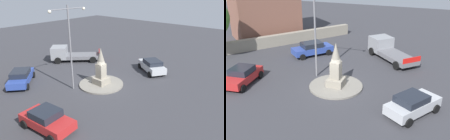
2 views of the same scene
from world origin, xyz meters
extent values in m
plane|color=#38383D|center=(0.00, 0.00, 0.00)|extent=(80.00, 80.00, 0.00)
cylinder|color=gray|center=(0.00, 0.00, 0.07)|extent=(4.43, 4.43, 0.15)
cube|color=gray|center=(0.00, 0.00, 0.46)|extent=(1.33, 1.33, 0.63)
cube|color=gray|center=(0.00, 0.00, 1.50)|extent=(0.78, 0.78, 1.45)
cone|color=gray|center=(0.00, 0.00, 3.02)|extent=(0.86, 0.86, 1.59)
cylinder|color=slate|center=(-2.42, 1.44, 3.90)|extent=(0.16, 0.16, 7.80)
cylinder|color=slate|center=(-3.31, 1.44, 7.48)|extent=(1.79, 0.08, 0.08)
cylinder|color=slate|center=(-1.52, 1.44, 7.48)|extent=(1.79, 0.08, 0.08)
sphere|color=#F2EACC|center=(-4.21, 1.44, 7.38)|extent=(0.28, 0.28, 0.28)
sphere|color=#F2EACC|center=(-0.63, 1.44, 7.38)|extent=(0.28, 0.28, 0.28)
cube|color=#B7BABF|center=(6.34, -1.97, 0.67)|extent=(3.67, 4.30, 0.70)
cube|color=#1E232D|center=(6.22, -2.14, 1.25)|extent=(2.44, 2.56, 0.47)
cylinder|color=black|center=(6.40, -0.32, 0.32)|extent=(0.54, 0.65, 0.64)
cylinder|color=black|center=(7.84, -1.28, 0.32)|extent=(0.54, 0.65, 0.64)
cylinder|color=black|center=(4.84, -2.66, 0.32)|extent=(0.54, 0.65, 0.64)
cylinder|color=black|center=(6.28, -3.62, 0.32)|extent=(0.54, 0.65, 0.64)
cube|color=#B22323|center=(-7.63, -2.17, 0.63)|extent=(2.20, 4.13, 0.63)
cube|color=#1E232D|center=(-7.64, -2.09, 1.21)|extent=(1.81, 1.95, 0.53)
cylinder|color=black|center=(-6.60, -3.44, 0.32)|extent=(0.29, 0.66, 0.64)
cylinder|color=black|center=(-8.35, -3.64, 0.32)|extent=(0.29, 0.66, 0.64)
cylinder|color=black|center=(-6.92, -0.69, 0.32)|extent=(0.29, 0.66, 0.64)
cylinder|color=black|center=(-8.67, -0.89, 0.32)|extent=(0.29, 0.66, 0.64)
cube|color=#2D479E|center=(-5.12, 6.25, 0.64)|extent=(4.14, 4.42, 0.63)
cube|color=#1E232D|center=(-5.16, 6.21, 1.21)|extent=(2.60, 2.66, 0.51)
cylinder|color=black|center=(-5.44, 4.53, 0.32)|extent=(0.58, 0.63, 0.64)
cylinder|color=black|center=(-6.77, 5.67, 0.32)|extent=(0.58, 0.63, 0.64)
cylinder|color=black|center=(-3.47, 6.83, 0.32)|extent=(0.58, 0.63, 0.64)
cylinder|color=black|center=(-4.80, 7.97, 0.32)|extent=(0.58, 0.63, 0.64)
cube|color=gray|center=(1.77, 9.21, 1.19)|extent=(2.86, 2.86, 1.55)
cube|color=slate|center=(3.96, 7.02, 0.64)|extent=(4.52, 4.51, 0.44)
cube|color=red|center=(5.45, 5.54, 1.11)|extent=(1.48, 1.48, 0.50)
cylinder|color=black|center=(0.95, 8.53, 0.42)|extent=(0.79, 0.79, 0.84)
cylinder|color=black|center=(2.44, 10.03, 0.42)|extent=(0.79, 0.79, 0.84)
cylinder|color=black|center=(4.11, 5.38, 0.42)|extent=(0.79, 0.79, 0.84)
cylinder|color=black|center=(5.60, 6.88, 0.42)|extent=(0.79, 0.79, 0.84)
camera|label=1|loc=(-14.07, -13.60, 9.21)|focal=34.28mm
camera|label=2|loc=(6.93, -18.12, 9.96)|focal=42.07mm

